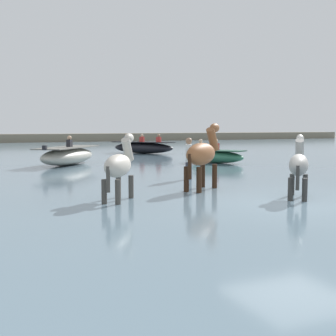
{
  "coord_description": "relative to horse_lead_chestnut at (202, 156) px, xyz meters",
  "views": [
    {
      "loc": [
        -6.57,
        -7.89,
        1.99
      ],
      "look_at": [
        -1.42,
        3.56,
        0.84
      ],
      "focal_mm": 49.17,
      "sensor_mm": 36.0,
      "label": 1
    }
  ],
  "objects": [
    {
      "name": "ground_plane",
      "position": [
        0.89,
        -2.57,
        -1.22
      ],
      "size": [
        120.0,
        120.0,
        0.0
      ],
      "primitive_type": "plane",
      "color": "#756B56"
    },
    {
      "name": "boat_mid_channel",
      "position": [
        4.7,
        7.37,
        -0.58
      ],
      "size": [
        2.22,
        2.75,
        1.06
      ],
      "color": "#337556",
      "rests_on": "water_surface"
    },
    {
      "name": "water_surface",
      "position": [
        0.89,
        7.43,
        -1.05
      ],
      "size": [
        90.0,
        90.0,
        0.34
      ],
      "primitive_type": "cube",
      "color": "slate",
      "rests_on": "ground"
    },
    {
      "name": "far_shoreline",
      "position": [
        0.89,
        38.71,
        -0.63
      ],
      "size": [
        80.0,
        2.4,
        1.18
      ],
      "primitive_type": "cube",
      "color": "gray",
      "rests_on": "ground"
    },
    {
      "name": "horse_trailing_pinto",
      "position": [
        -2.52,
        -0.79,
        -0.15
      ],
      "size": [
        1.26,
        1.5,
        1.82
      ],
      "color": "beige",
      "rests_on": "ground"
    },
    {
      "name": "horse_lead_chestnut",
      "position": [
        0.0,
        0.0,
        0.0
      ],
      "size": [
        1.7,
        1.43,
        2.06
      ],
      "color": "brown",
      "rests_on": "ground"
    },
    {
      "name": "horse_flank_grey",
      "position": [
        1.36,
        -2.12,
        -0.16
      ],
      "size": [
        1.31,
        1.42,
        1.79
      ],
      "color": "gray",
      "rests_on": "ground"
    },
    {
      "name": "boat_far_offshore",
      "position": [
        -1.55,
        9.13,
        -0.5
      ],
      "size": [
        3.57,
        4.04,
        1.24
      ],
      "color": "#B2AD9E",
      "rests_on": "water_surface"
    },
    {
      "name": "person_wading_mid",
      "position": [
        0.72,
        2.2,
        -0.35
      ],
      "size": [
        0.32,
        0.38,
        1.63
      ],
      "color": "#383842",
      "rests_on": "ground"
    },
    {
      "name": "boat_mid_outer",
      "position": [
        4.35,
        15.52,
        -0.52
      ],
      "size": [
        3.44,
        3.85,
        1.18
      ],
      "color": "black",
      "rests_on": "water_surface"
    }
  ]
}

